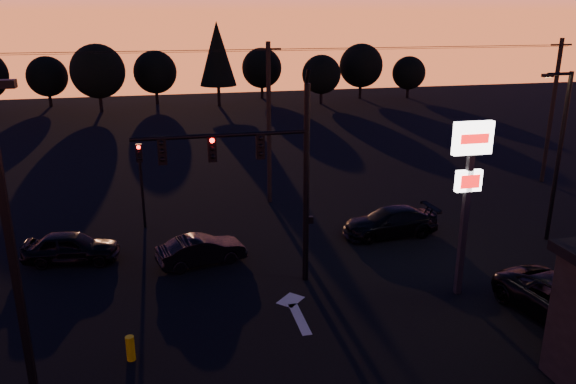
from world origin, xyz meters
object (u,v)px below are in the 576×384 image
(bollard, at_px, (130,348))
(pylon_sign, at_px, (469,173))
(secondary_signal, at_px, (141,173))
(car_left, at_px, (71,247))
(car_right, at_px, (390,222))
(streetlight, at_px, (558,150))
(traffic_signal_mast, at_px, (266,166))
(suv_parked, at_px, (566,303))
(parking_lot_light, at_px, (11,248))
(car_mid, at_px, (202,250))

(bollard, bearing_deg, pylon_sign, 7.79)
(secondary_signal, height_order, car_left, secondary_signal)
(car_right, bearing_deg, streetlight, 70.25)
(car_right, bearing_deg, secondary_signal, -110.61)
(bollard, relative_size, car_right, 0.17)
(traffic_signal_mast, xyz_separation_m, streetlight, (14.01, 1.51, -0.52))
(secondary_signal, height_order, suv_parked, secondary_signal)
(traffic_signal_mast, height_order, secondary_signal, traffic_signal_mast)
(parking_lot_light, relative_size, bollard, 11.04)
(streetlight, bearing_deg, car_left, 173.64)
(traffic_signal_mast, distance_m, car_mid, 5.53)
(car_left, bearing_deg, traffic_signal_mast, -108.30)
(parking_lot_light, xyz_separation_m, bollard, (2.19, 2.81, -4.86))
(parking_lot_light, xyz_separation_m, pylon_sign, (14.50, 4.50, -0.36))
(secondary_signal, bearing_deg, suv_parked, -41.02)
(pylon_sign, height_order, car_left, pylon_sign)
(pylon_sign, bearing_deg, car_left, 156.81)
(traffic_signal_mast, distance_m, streetlight, 14.10)
(traffic_signal_mast, bearing_deg, streetlight, 6.14)
(bollard, height_order, car_right, car_right)
(streetlight, bearing_deg, bollard, -163.51)
(streetlight, relative_size, suv_parked, 1.53)
(traffic_signal_mast, distance_m, secondary_signal, 9.19)
(secondary_signal, height_order, car_mid, secondary_signal)
(streetlight, xyz_separation_m, bollard, (-19.22, -5.69, -4.01))
(secondary_signal, relative_size, bollard, 5.25)
(parking_lot_light, distance_m, car_mid, 11.67)
(car_mid, distance_m, suv_parked, 14.39)
(car_mid, bearing_deg, pylon_sign, -131.05)
(suv_parked, bearing_deg, pylon_sign, 123.52)
(traffic_signal_mast, bearing_deg, pylon_sign, -19.36)
(bollard, bearing_deg, traffic_signal_mast, 38.75)
(traffic_signal_mast, bearing_deg, bollard, -141.25)
(car_mid, bearing_deg, parking_lot_light, 138.81)
(car_right, bearing_deg, suv_parked, 15.09)
(parking_lot_light, bearing_deg, pylon_sign, 17.23)
(car_left, distance_m, car_mid, 5.73)
(pylon_sign, bearing_deg, secondary_signal, 140.23)
(traffic_signal_mast, height_order, car_mid, traffic_signal_mast)
(secondary_signal, bearing_deg, parking_lot_light, -99.79)
(streetlight, xyz_separation_m, car_right, (-7.15, 2.19, -3.73))
(car_left, bearing_deg, secondary_signal, -32.70)
(pylon_sign, relative_size, car_left, 1.67)
(streetlight, bearing_deg, car_right, 162.97)
(parking_lot_light, relative_size, car_right, 1.93)
(parking_lot_light, height_order, car_right, parking_lot_light)
(secondary_signal, height_order, streetlight, streetlight)
(suv_parked, bearing_deg, car_mid, 137.25)
(pylon_sign, height_order, car_mid, pylon_sign)
(secondary_signal, bearing_deg, pylon_sign, -39.77)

